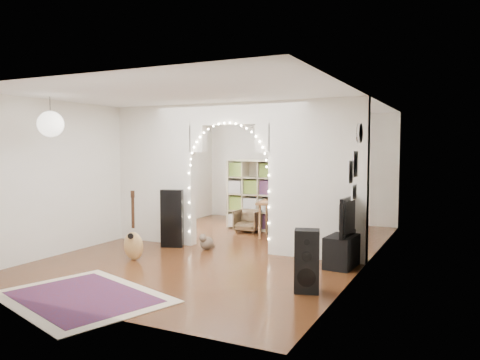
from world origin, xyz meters
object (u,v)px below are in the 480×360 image
at_px(media_console, 345,249).
at_px(dining_chair_left, 288,216).
at_px(dining_table, 288,205).
at_px(dining_chair_right, 248,221).
at_px(bookcase, 261,195).
at_px(floor_speaker, 307,261).
at_px(acoustic_guitar, 133,234).

height_order(media_console, dining_chair_left, dining_chair_left).
height_order(dining_table, dining_chair_right, dining_table).
distance_m(dining_table, dining_chair_right, 1.15).
relative_size(bookcase, dining_chair_right, 2.96).
height_order(media_console, dining_chair_right, media_console).
bearing_deg(dining_table, dining_chair_right, 156.37).
height_order(media_console, bookcase, bookcase).
xyz_separation_m(media_console, dining_table, (-1.63, 1.75, 0.43)).
bearing_deg(floor_speaker, dining_chair_left, 96.02).
bearing_deg(dining_chair_right, dining_table, -16.75).
distance_m(media_console, bookcase, 3.52).
bearing_deg(acoustic_guitar, bookcase, 59.67).
height_order(floor_speaker, media_console, floor_speaker).
bearing_deg(media_console, floor_speaker, -88.97).
bearing_deg(bookcase, media_console, -25.65).
distance_m(floor_speaker, bookcase, 4.71).
distance_m(floor_speaker, dining_chair_left, 5.07).
bearing_deg(acoustic_guitar, floor_speaker, -25.90).
relative_size(acoustic_guitar, bookcase, 0.62).
bearing_deg(dining_table, bookcase, 134.42).
bearing_deg(acoustic_guitar, dining_table, 42.50).
bearing_deg(dining_chair_left, acoustic_guitar, -122.80).
bearing_deg(bookcase, floor_speaker, -41.28).
relative_size(acoustic_guitar, floor_speaker, 1.20).
bearing_deg(media_console, bookcase, 141.50).
xyz_separation_m(dining_table, dining_chair_right, (-1.04, 0.25, -0.43)).
relative_size(media_console, dining_table, 0.76).
height_order(floor_speaker, bookcase, bookcase).
distance_m(acoustic_guitar, dining_table, 3.42).
bearing_deg(media_console, dining_chair_left, 129.34).
bearing_deg(dining_chair_left, media_console, -72.95).
height_order(dining_table, dining_chair_left, dining_table).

